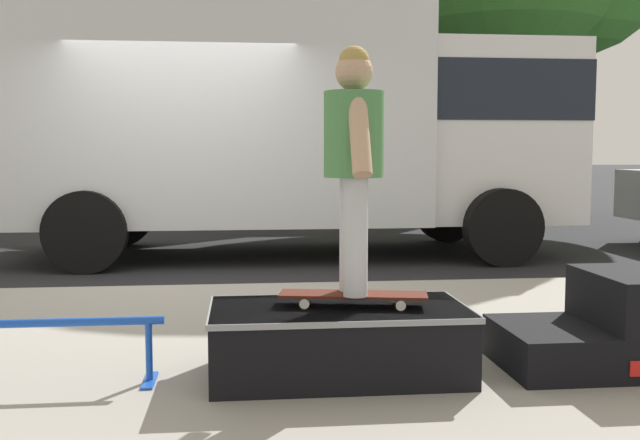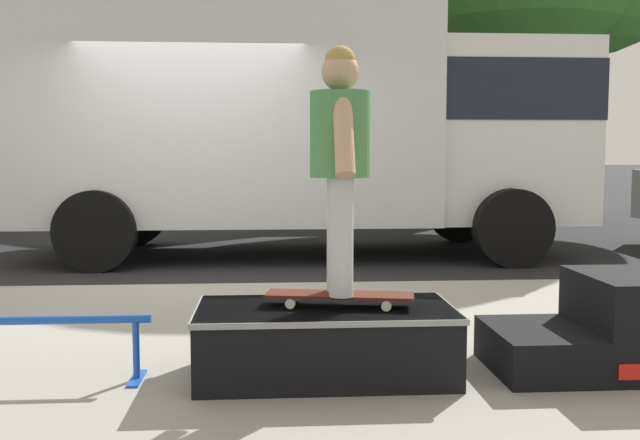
# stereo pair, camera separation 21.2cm
# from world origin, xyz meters

# --- Properties ---
(ground_plane) EXTENTS (140.00, 140.00, 0.00)m
(ground_plane) POSITION_xyz_m (0.00, 0.00, 0.00)
(ground_plane) COLOR black
(sidewalk_slab) EXTENTS (50.00, 5.00, 0.12)m
(sidewalk_slab) POSITION_xyz_m (0.00, -3.00, 0.06)
(sidewalk_slab) COLOR gray
(sidewalk_slab) RESTS_ON ground
(skate_box) EXTENTS (1.36, 0.72, 0.38)m
(skate_box) POSITION_xyz_m (1.14, -3.31, 0.32)
(skate_box) COLOR black
(skate_box) RESTS_ON sidewalk_slab
(kicker_ramp) EXTENTS (1.01, 0.70, 0.53)m
(kicker_ramp) POSITION_xyz_m (2.65, -3.32, 0.34)
(kicker_ramp) COLOR black
(kicker_ramp) RESTS_ON sidewalk_slab
(grind_rail) EXTENTS (1.38, 0.28, 0.35)m
(grind_rail) POSITION_xyz_m (-0.46, -3.32, 0.38)
(grind_rail) COLOR blue
(grind_rail) RESTS_ON sidewalk_slab
(skateboard) EXTENTS (0.80, 0.34, 0.07)m
(skateboard) POSITION_xyz_m (1.22, -3.31, 0.55)
(skateboard) COLOR #4C1E14
(skateboard) RESTS_ON skate_box
(skater_kid) EXTENTS (0.31, 0.66, 1.29)m
(skater_kid) POSITION_xyz_m (1.22, -3.31, 1.32)
(skater_kid) COLOR silver
(skater_kid) RESTS_ON skateboard
(box_truck) EXTENTS (6.91, 2.63, 3.05)m
(box_truck) POSITION_xyz_m (1.31, 2.20, 1.70)
(box_truck) COLOR silver
(box_truck) RESTS_ON ground
(house_behind) EXTENTS (9.54, 8.23, 8.40)m
(house_behind) POSITION_xyz_m (2.76, 13.62, 4.24)
(house_behind) COLOR silver
(house_behind) RESTS_ON ground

